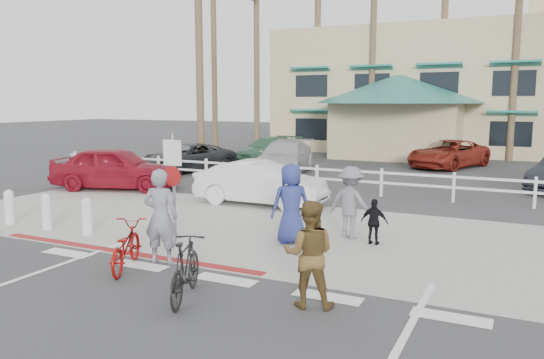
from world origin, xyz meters
The scene contains 32 objects.
ground centered at (0.00, 0.00, 0.00)m, with size 140.00×140.00×0.00m, color #333335.
bike_path centered at (0.00, -2.00, 0.00)m, with size 12.00×16.00×0.01m, color #333335.
sidewalk_plaza centered at (0.00, 4.50, 0.01)m, with size 22.00×7.00×0.01m, color gray.
cross_street centered at (0.00, 8.50, 0.00)m, with size 40.00×5.00×0.01m, color #333335.
parking_lot centered at (0.00, 18.00, 0.00)m, with size 50.00×16.00×0.01m, color #333335.
curb_red centered at (-3.00, 1.20, 0.01)m, with size 7.00×0.25×0.02m, color maroon.
rail_fence centered at (0.50, 10.50, 0.50)m, with size 29.40×0.16×1.00m, color silver, non-canonical shape.
building centered at (2.00, 31.00, 5.65)m, with size 28.00×16.00×11.30m, color #CFBB8D, non-canonical shape.
sign_post centered at (-2.30, 2.20, 1.45)m, with size 0.50×0.10×2.90m, color gray, non-canonical shape.
bollard_0 centered at (-4.80, 2.00, 0.47)m, with size 0.26×0.26×0.95m, color silver, non-canonical shape.
bollard_1 centered at (-6.20, 2.00, 0.47)m, with size 0.26×0.26×0.95m, color silver, non-canonical shape.
bollard_2 centered at (-7.60, 2.00, 0.47)m, with size 0.26×0.26×0.95m, color silver, non-canonical shape.
palm_0 centered at (-16.00, 26.00, 7.50)m, with size 4.00×4.00×15.00m, color #20521F, non-canonical shape.
palm_1 centered at (-12.00, 25.00, 6.50)m, with size 4.00×4.00×13.00m, color #20521F, non-canonical shape.
palm_2 centered at (-8.00, 26.00, 8.00)m, with size 4.00×4.00×16.00m, color #20521F, non-canonical shape.
palm_3 centered at (-4.00, 25.00, 7.00)m, with size 4.00×4.00×14.00m, color #20521F, non-canonical shape.
palm_4 centered at (0.00, 26.00, 7.50)m, with size 4.00×4.00×15.00m, color #20521F, non-canonical shape.
palm_5 centered at (4.00, 25.00, 6.50)m, with size 4.00×4.00×13.00m, color #20521F, non-canonical shape.
palm_10 centered at (-10.00, 15.00, 6.00)m, with size 4.00×4.00×12.00m, color #20521F, non-canonical shape.
bike_red centered at (-2.12, 0.32, 0.47)m, with size 0.62×1.78×0.94m, color maroon.
rider_red centered at (-1.72, 0.94, 0.98)m, with size 0.72×0.47×1.96m, color slate.
bike_black centered at (-0.11, -0.51, 0.53)m, with size 0.50×1.77×1.06m, color black.
rider_black centered at (1.85, 0.11, 0.87)m, with size 0.85×0.66×1.75m, color brown.
pedestrian_a centered at (1.14, 4.55, 0.88)m, with size 1.14×0.65×1.76m, color slate.
pedestrian_child centered at (1.82, 4.23, 0.54)m, with size 0.63×0.26×1.08m, color black.
pedestrian_b centered at (0.02, 3.54, 0.94)m, with size 0.92×0.60×1.88m, color navy.
car_white_sedan centered at (-2.74, 7.40, 0.70)m, with size 1.49×4.26×1.40m, color silver.
car_red_compact centered at (-9.04, 7.74, 0.81)m, with size 1.92×4.77×1.63m, color maroon.
lot_car_0 centered at (-9.61, 13.23, 0.66)m, with size 2.18×4.74×1.32m, color black.
lot_car_1 centered at (-5.13, 14.50, 0.75)m, with size 2.10×5.17×1.50m, color #A4A5A8.
lot_car_4 centered at (-7.70, 18.12, 0.69)m, with size 1.94×4.78×1.39m, color #2E5F41.
lot_car_5 centered at (1.35, 20.16, 0.69)m, with size 2.31×5.00×1.39m, color maroon.
Camera 1 is at (4.89, -7.54, 3.29)m, focal length 35.00 mm.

